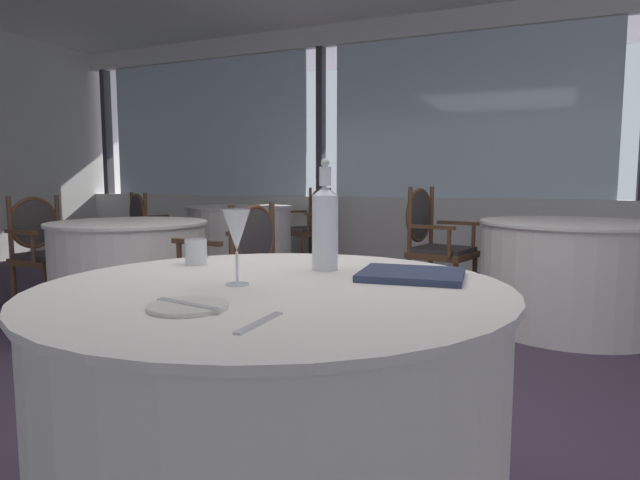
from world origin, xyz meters
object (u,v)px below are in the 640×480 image
at_px(dining_chair_0_0, 45,245).
at_px(dining_chair_1_1, 313,221).
at_px(dining_chair_1_0, 151,231).
at_px(wine_glass, 236,232).
at_px(menu_book, 412,275).
at_px(water_bottle, 325,225).
at_px(water_tumbler, 196,252).
at_px(dining_chair_0_1, 238,263).
at_px(side_plate, 188,306).
at_px(dining_chair_3_0, 433,238).

relative_size(dining_chair_0_0, dining_chair_1_1, 0.97).
bearing_deg(dining_chair_1_0, wine_glass, -106.58).
height_order(wine_glass, menu_book, wine_glass).
relative_size(water_bottle, water_tumbler, 4.07).
relative_size(water_tumbler, dining_chair_0_0, 0.09).
bearing_deg(dining_chair_0_0, water_tumbler, -24.01).
xyz_separation_m(wine_glass, menu_book, (0.41, 0.30, -0.14)).
distance_m(dining_chair_0_1, dining_chair_1_0, 2.49).
xyz_separation_m(water_bottle, dining_chair_0_0, (-3.03, 1.43, -0.37)).
distance_m(side_plate, water_bottle, 0.63).
bearing_deg(menu_book, dining_chair_1_1, 111.31).
bearing_deg(side_plate, dining_chair_3_0, 92.76).
bearing_deg(menu_book, dining_chair_0_0, 149.94).
relative_size(dining_chair_0_0, dining_chair_1_0, 1.00).
bearing_deg(dining_chair_3_0, menu_book, -66.23).
bearing_deg(dining_chair_0_0, dining_chair_1_1, 79.21).
xyz_separation_m(wine_glass, dining_chair_0_0, (-2.90, 1.76, -0.37)).
bearing_deg(water_tumbler, dining_chair_1_0, 133.30).
xyz_separation_m(water_tumbler, dining_chair_3_0, (0.21, 2.92, -0.23)).
height_order(water_tumbler, dining_chair_0_1, dining_chair_0_1).
relative_size(water_bottle, dining_chair_0_0, 0.38).
relative_size(wine_glass, dining_chair_1_1, 0.22).
bearing_deg(dining_chair_0_1, water_tumbler, 123.03).
height_order(menu_book, dining_chair_3_0, dining_chair_3_0).
height_order(wine_glass, dining_chair_3_0, dining_chair_3_0).
distance_m(water_bottle, dining_chair_0_0, 3.37).
distance_m(menu_book, dining_chair_0_0, 3.64).
xyz_separation_m(dining_chair_1_0, dining_chair_1_1, (1.00, 1.79, 0.01)).
bearing_deg(dining_chair_3_0, dining_chair_1_0, -164.27).
relative_size(water_bottle, dining_chair_0_1, 0.39).
bearing_deg(water_bottle, dining_chair_3_0, 94.85).
distance_m(water_bottle, menu_book, 0.32).
xyz_separation_m(side_plate, dining_chair_3_0, (-0.17, 3.46, -0.19)).
height_order(dining_chair_1_0, dining_chair_1_1, dining_chair_1_1).
bearing_deg(water_bottle, side_plate, -96.99).
bearing_deg(dining_chair_3_0, dining_chair_0_0, -139.80).
xyz_separation_m(dining_chair_1_1, dining_chair_3_0, (1.84, -1.67, 0.03)).
distance_m(wine_glass, dining_chair_3_0, 3.20).
distance_m(dining_chair_0_1, dining_chair_3_0, 1.84).
bearing_deg(side_plate, dining_chair_1_0, 132.08).
distance_m(side_plate, dining_chair_1_1, 5.51).
bearing_deg(dining_chair_0_0, dining_chair_0_1, 0.00).
xyz_separation_m(menu_book, dining_chair_0_0, (-3.32, 1.47, -0.23)).
xyz_separation_m(side_plate, wine_glass, (-0.05, 0.28, 0.14)).
bearing_deg(side_plate, wine_glass, 99.61).
bearing_deg(water_bottle, wine_glass, -110.23).
distance_m(water_bottle, dining_chair_1_0, 4.13).
height_order(menu_book, dining_chair_1_1, dining_chair_1_1).
bearing_deg(wine_glass, menu_book, 35.70).
height_order(menu_book, dining_chair_1_0, dining_chair_1_0).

